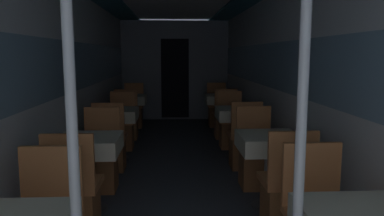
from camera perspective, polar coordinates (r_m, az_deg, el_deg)
name	(u,v)px	position (r m, az deg, el deg)	size (l,w,h in m)	color
wall_left	(75,83)	(4.76, -17.44, 3.66)	(0.05, 10.33, 2.28)	silver
wall_right	(278,82)	(4.80, 13.01, 3.86)	(0.05, 10.33, 2.28)	silver
bulkhead_far	(175,71)	(8.74, -2.61, 5.67)	(2.46, 0.09, 2.28)	slate
support_pole_left_0	(72,136)	(1.81, -17.76, -4.02)	(0.05, 0.05, 2.28)	silver
dining_table_left_1	(89,148)	(3.74, -15.45, -5.90)	(0.59, 0.59, 0.73)	#4C4C51
chair_left_near_1	(75,204)	(3.32, -17.35, -13.73)	(0.40, 0.40, 0.92)	#9C5B31
chair_left_far_1	(101,164)	(4.36, -13.71, -8.29)	(0.40, 0.40, 0.92)	#9C5B31
dining_table_left_2	(117,117)	(5.51, -11.42, -1.30)	(0.59, 0.59, 0.73)	#4C4C51
chair_left_near_2	(111,148)	(5.03, -12.23, -6.02)	(0.40, 0.40, 0.92)	#9C5B31
chair_left_far_2	(122,131)	(6.12, -10.58, -3.46)	(0.40, 0.40, 0.92)	#9C5B31
dining_table_left_3	(130,101)	(7.32, -9.37, 1.05)	(0.59, 0.59, 0.73)	#4C4C51
chair_left_near_3	(127,123)	(6.81, -9.81, -2.26)	(0.40, 0.40, 0.92)	#9C5B31
chair_left_far_3	(134,113)	(7.92, -8.88, -0.79)	(0.40, 0.40, 0.92)	#9C5B31
support_pole_right_0	(301,133)	(1.85, 16.27, -3.67)	(0.05, 0.05, 2.28)	silver
dining_table_right_1	(269,146)	(3.78, 11.67, -5.64)	(0.59, 0.59, 0.73)	#4C4C51
chair_right_near_1	(285,199)	(3.36, 14.01, -13.33)	(0.40, 0.40, 0.92)	#9C5B31
chair_right_far_1	(256,162)	(4.39, 9.67, -8.05)	(0.40, 0.40, 0.92)	#9C5B31
dining_table_right_2	(237,116)	(5.54, 6.86, -1.16)	(0.59, 0.59, 0.73)	#4C4C51
chair_right_near_2	(244,147)	(5.06, 7.90, -5.84)	(0.40, 0.40, 0.92)	#9C5B31
chair_right_far_2	(231,130)	(6.14, 5.90, -3.32)	(0.40, 0.40, 0.92)	#9C5B31
dining_table_right_3	(221,100)	(7.34, 4.39, 1.15)	(0.59, 0.59, 0.73)	#4C4C51
chair_right_near_3	(224,122)	(6.83, 4.97, -2.14)	(0.40, 0.40, 0.92)	#9C5B31
chair_right_far_3	(217,113)	(7.94, 3.84, -0.69)	(0.40, 0.40, 0.92)	#9C5B31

